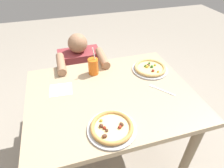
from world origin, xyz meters
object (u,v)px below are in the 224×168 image
object	(u,v)px
pizza_near	(112,128)
diner_seated	(82,80)
fork	(161,90)
pizza_far	(150,68)
drink_cup_colored	(93,66)

from	to	relation	value
pizza_near	diner_seated	bearing A→B (deg)	92.67
pizza_near	fork	bearing A→B (deg)	28.91
diner_seated	fork	bearing A→B (deg)	-56.16
pizza_far	diner_seated	distance (m)	0.79
pizza_near	diner_seated	size ratio (longest dim) A/B	0.31
drink_cup_colored	diner_seated	size ratio (longest dim) A/B	0.25
pizza_near	pizza_far	size ratio (longest dim) A/B	0.98
drink_cup_colored	pizza_near	bearing A→B (deg)	-91.90
drink_cup_colored	fork	world-z (taller)	drink_cup_colored
diner_seated	drink_cup_colored	bearing A→B (deg)	-80.39
diner_seated	pizza_far	bearing A→B (deg)	-41.86
fork	pizza_far	bearing A→B (deg)	82.27
pizza_far	drink_cup_colored	distance (m)	0.47
drink_cup_colored	fork	bearing A→B (deg)	-39.14
pizza_far	drink_cup_colored	bearing A→B (deg)	169.46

